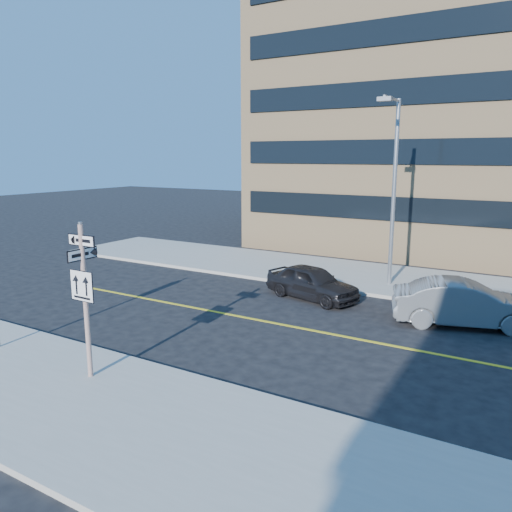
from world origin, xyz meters
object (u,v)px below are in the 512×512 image
Objects in this scene: sign_pole at (85,292)px; streetlight_a at (393,181)px; parked_car_b at (465,304)px; parked_car_a at (312,282)px.

streetlight_a reaches higher than sign_pole.
parked_car_a is at bearing 69.20° from parked_car_b.
sign_pole is at bearing 123.94° from parked_car_b.
parked_car_b is (5.92, -0.34, 0.10)m from parked_car_a.
parked_car_a is 0.51× the size of streetlight_a.
parked_car_b is at bearing -44.28° from streetlight_a.
sign_pole reaches higher than parked_car_a.
sign_pole is 0.51× the size of streetlight_a.
sign_pole is 0.99× the size of parked_car_a.
parked_car_a is 5.93m from parked_car_b.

